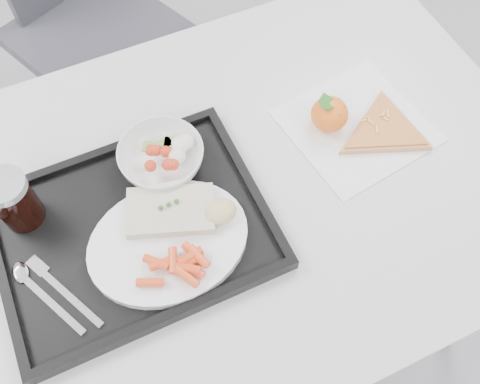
{
  "coord_description": "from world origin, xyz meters",
  "views": [
    {
      "loc": [
        -0.17,
        -0.15,
        1.58
      ],
      "look_at": [
        0.02,
        0.27,
        0.77
      ],
      "focal_mm": 40.0,
      "sensor_mm": 36.0,
      "label": 1
    }
  ],
  "objects_px": {
    "salad_bowl": "(162,158)",
    "tangerine": "(330,114)",
    "tray": "(133,231)",
    "pizza_slice": "(384,130)",
    "dinner_plate": "(169,242)",
    "cola_glass": "(14,200)",
    "table": "(223,207)"
  },
  "relations": [
    {
      "from": "tray",
      "to": "cola_glass",
      "type": "distance_m",
      "value": 0.2
    },
    {
      "from": "table",
      "to": "tangerine",
      "type": "distance_m",
      "value": 0.27
    },
    {
      "from": "salad_bowl",
      "to": "cola_glass",
      "type": "relative_size",
      "value": 1.41
    },
    {
      "from": "tray",
      "to": "pizza_slice",
      "type": "bearing_deg",
      "value": 0.04
    },
    {
      "from": "tray",
      "to": "pizza_slice",
      "type": "xyz_separation_m",
      "value": [
        0.5,
        0.0,
        0.0
      ]
    },
    {
      "from": "tangerine",
      "to": "pizza_slice",
      "type": "xyz_separation_m",
      "value": [
        0.09,
        -0.06,
        -0.02
      ]
    },
    {
      "from": "tray",
      "to": "tangerine",
      "type": "relative_size",
      "value": 5.43
    },
    {
      "from": "cola_glass",
      "to": "tangerine",
      "type": "relative_size",
      "value": 1.3
    },
    {
      "from": "tray",
      "to": "dinner_plate",
      "type": "height_order",
      "value": "dinner_plate"
    },
    {
      "from": "salad_bowl",
      "to": "cola_glass",
      "type": "bearing_deg",
      "value": 179.54
    },
    {
      "from": "tangerine",
      "to": "pizza_slice",
      "type": "distance_m",
      "value": 0.11
    },
    {
      "from": "tray",
      "to": "cola_glass",
      "type": "xyz_separation_m",
      "value": [
        -0.16,
        0.1,
        0.06
      ]
    },
    {
      "from": "tray",
      "to": "dinner_plate",
      "type": "xyz_separation_m",
      "value": [
        0.05,
        -0.05,
        0.02
      ]
    },
    {
      "from": "table",
      "to": "cola_glass",
      "type": "distance_m",
      "value": 0.37
    },
    {
      "from": "table",
      "to": "pizza_slice",
      "type": "bearing_deg",
      "value": -2.8
    },
    {
      "from": "cola_glass",
      "to": "pizza_slice",
      "type": "height_order",
      "value": "cola_glass"
    },
    {
      "from": "dinner_plate",
      "to": "pizza_slice",
      "type": "distance_m",
      "value": 0.46
    },
    {
      "from": "salad_bowl",
      "to": "tangerine",
      "type": "xyz_separation_m",
      "value": [
        0.32,
        -0.04,
        -0.0
      ]
    },
    {
      "from": "salad_bowl",
      "to": "tangerine",
      "type": "relative_size",
      "value": 1.84
    },
    {
      "from": "tangerine",
      "to": "pizza_slice",
      "type": "bearing_deg",
      "value": -34.51
    },
    {
      "from": "salad_bowl",
      "to": "pizza_slice",
      "type": "xyz_separation_m",
      "value": [
        0.41,
        -0.1,
        -0.03
      ]
    },
    {
      "from": "pizza_slice",
      "to": "tangerine",
      "type": "bearing_deg",
      "value": 145.49
    },
    {
      "from": "dinner_plate",
      "to": "pizza_slice",
      "type": "height_order",
      "value": "dinner_plate"
    },
    {
      "from": "tray",
      "to": "salad_bowl",
      "type": "relative_size",
      "value": 2.96
    },
    {
      "from": "table",
      "to": "dinner_plate",
      "type": "xyz_separation_m",
      "value": [
        -0.13,
        -0.07,
        0.09
      ]
    },
    {
      "from": "tangerine",
      "to": "cola_glass",
      "type": "bearing_deg",
      "value": 175.98
    },
    {
      "from": "tangerine",
      "to": "tray",
      "type": "bearing_deg",
      "value": -171.58
    },
    {
      "from": "table",
      "to": "dinner_plate",
      "type": "height_order",
      "value": "dinner_plate"
    },
    {
      "from": "salad_bowl",
      "to": "tangerine",
      "type": "bearing_deg",
      "value": -6.79
    },
    {
      "from": "dinner_plate",
      "to": "salad_bowl",
      "type": "xyz_separation_m",
      "value": [
        0.05,
        0.15,
        0.01
      ]
    },
    {
      "from": "cola_glass",
      "to": "pizza_slice",
      "type": "distance_m",
      "value": 0.67
    },
    {
      "from": "dinner_plate",
      "to": "cola_glass",
      "type": "bearing_deg",
      "value": 143.18
    }
  ]
}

